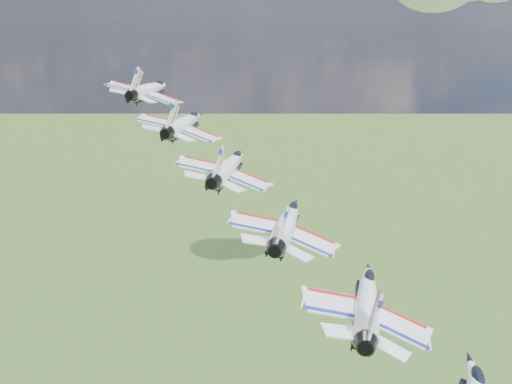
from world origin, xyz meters
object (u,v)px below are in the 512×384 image
(jet_0, at_px, (150,89))
(jet_2, at_px, (229,166))
(jet_3, at_px, (287,222))
(jet_4, at_px, (367,300))
(jet_1, at_px, (185,123))

(jet_0, relative_size, jet_2, 1.00)
(jet_3, distance_m, jet_4, 13.72)
(jet_4, bearing_deg, jet_2, 132.52)
(jet_2, relative_size, jet_4, 1.00)
(jet_1, height_order, jet_2, jet_1)
(jet_0, bearing_deg, jet_4, -47.48)
(jet_2, xyz_separation_m, jet_3, (9.31, -9.47, -3.45))
(jet_1, distance_m, jet_4, 41.17)
(jet_1, relative_size, jet_3, 1.00)
(jet_3, bearing_deg, jet_2, 132.52)
(jet_0, height_order, jet_1, jet_0)
(jet_4, bearing_deg, jet_0, 132.52)
(jet_1, xyz_separation_m, jet_4, (27.93, -28.42, -10.34))
(jet_1, distance_m, jet_2, 13.72)
(jet_3, bearing_deg, jet_1, 132.52)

